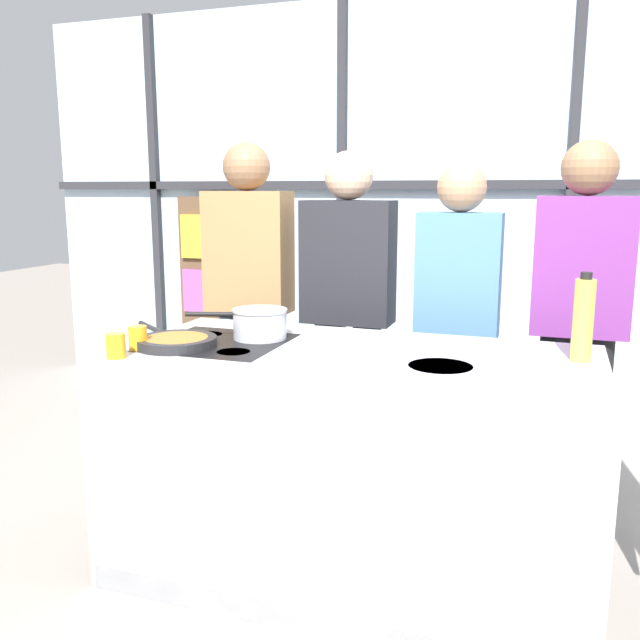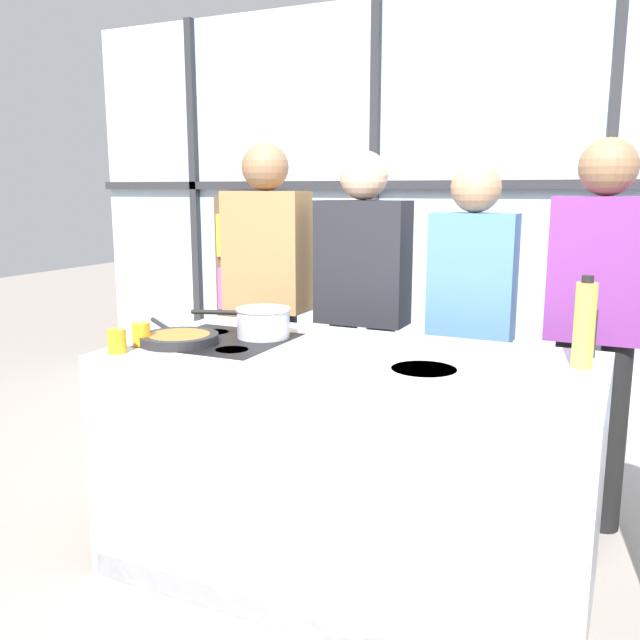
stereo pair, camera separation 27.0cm
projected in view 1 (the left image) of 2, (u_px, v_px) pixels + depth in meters
ground_plane at (352, 568)px, 2.74m from camera, size 18.00×18.00×0.00m
back_window_wall at (450, 205)px, 4.63m from camera, size 6.40×0.10×2.80m
bookshelf at (211, 293)px, 5.16m from camera, size 0.43×0.19×1.46m
demo_island at (352, 464)px, 2.65m from camera, size 1.82×0.91×0.90m
spectator_far_left at (249, 288)px, 3.57m from camera, size 0.45×0.24×1.75m
spectator_center_left at (348, 300)px, 3.40m from camera, size 0.45×0.24×1.69m
spectator_center_right at (457, 310)px, 3.23m from camera, size 0.39×0.23×1.63m
spectator_far_right at (580, 306)px, 3.05m from camera, size 0.42×0.24×1.72m
frying_pan at (176, 341)px, 2.68m from camera, size 0.50×0.41×0.04m
saucepan at (259, 323)px, 2.82m from camera, size 0.42×0.23×0.12m
white_plate at (470, 365)px, 2.37m from camera, size 0.24×0.24×0.01m
mixing_bowl at (440, 374)px, 2.17m from camera, size 0.25×0.25×0.06m
oil_bottle at (583, 319)px, 2.43m from camera, size 0.07×0.07×0.32m
pepper_grinder at (583, 326)px, 2.60m from camera, size 0.05×0.05×0.21m
juice_glass_near at (116, 346)px, 2.49m from camera, size 0.07×0.07×0.09m
juice_glass_far at (138, 338)px, 2.62m from camera, size 0.07×0.07×0.09m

